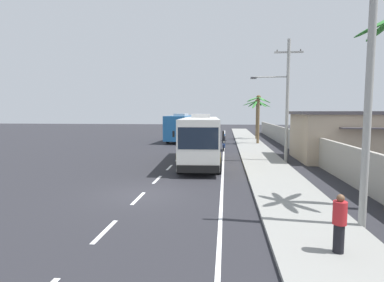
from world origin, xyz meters
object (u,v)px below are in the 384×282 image
(utility_pole_mid, at_px, (286,98))
(pedestrian_near_kerb, at_px, (339,222))
(coach_bus_far_lane, at_px, (183,127))
(utility_pole_nearest, at_px, (369,92))
(palm_second, at_px, (257,111))
(coach_bus_foreground, at_px, (201,138))
(motorcycle_beside_bus, at_px, (224,144))
(palm_third, at_px, (258,110))

(utility_pole_mid, bearing_deg, pedestrian_near_kerb, -95.40)
(coach_bus_far_lane, relative_size, utility_pole_nearest, 1.27)
(pedestrian_near_kerb, bearing_deg, palm_second, 138.95)
(utility_pole_mid, relative_size, palm_second, 1.65)
(coach_bus_foreground, xyz_separation_m, palm_second, (6.14, 20.59, 2.10))
(coach_bus_foreground, distance_m, motorcycle_beside_bus, 8.40)
(motorcycle_beside_bus, bearing_deg, palm_second, 70.31)
(palm_third, bearing_deg, pedestrian_near_kerb, -91.54)
(motorcycle_beside_bus, height_order, utility_pole_nearest, utility_pole_nearest)
(palm_second, bearing_deg, pedestrian_near_kerb, -92.06)
(coach_bus_far_lane, height_order, palm_second, palm_second)
(palm_second, bearing_deg, coach_bus_foreground, -106.60)
(utility_pole_mid, bearing_deg, palm_second, 90.70)
(utility_pole_nearest, bearing_deg, utility_pole_mid, 90.01)
(utility_pole_mid, height_order, palm_second, utility_pole_mid)
(coach_bus_foreground, bearing_deg, motorcycle_beside_bus, 78.32)
(utility_pole_nearest, height_order, palm_third, utility_pole_nearest)
(utility_pole_nearest, height_order, palm_second, utility_pole_nearest)
(pedestrian_near_kerb, distance_m, palm_second, 35.30)
(coach_bus_foreground, height_order, motorcycle_beside_bus, coach_bus_foreground)
(utility_pole_mid, xyz_separation_m, palm_second, (-0.24, 19.28, -0.92))
(motorcycle_beside_bus, distance_m, utility_pole_mid, 9.32)
(pedestrian_near_kerb, height_order, utility_pole_mid, utility_pole_mid)
(coach_bus_far_lane, xyz_separation_m, utility_pole_nearest, (10.09, -29.96, 2.63))
(motorcycle_beside_bus, bearing_deg, utility_pole_nearest, -77.11)
(utility_pole_mid, bearing_deg, coach_bus_foreground, -168.40)
(coach_bus_far_lane, bearing_deg, motorcycle_beside_bus, -60.29)
(motorcycle_beside_bus, bearing_deg, palm_third, 57.23)
(coach_bus_far_lane, bearing_deg, coach_bus_foreground, -78.08)
(motorcycle_beside_bus, xyz_separation_m, utility_pole_mid, (4.69, -6.83, 4.27))
(coach_bus_foreground, bearing_deg, pedestrian_near_kerb, -71.48)
(pedestrian_near_kerb, bearing_deg, palm_third, 139.47)
(utility_pole_nearest, bearing_deg, palm_second, 90.42)
(motorcycle_beside_bus, bearing_deg, utility_pole_mid, -55.49)
(utility_pole_nearest, xyz_separation_m, utility_pole_mid, (-0.00, 13.69, 0.42))
(palm_second, bearing_deg, coach_bus_far_lane, -163.00)
(coach_bus_far_lane, xyz_separation_m, pedestrian_near_kerb, (8.58, -32.13, -0.93))
(utility_pole_nearest, distance_m, utility_pole_mid, 13.70)
(motorcycle_beside_bus, bearing_deg, coach_bus_far_lane, 119.71)
(coach_bus_far_lane, bearing_deg, palm_second, 17.00)
(coach_bus_foreground, distance_m, pedestrian_near_kerb, 15.38)
(coach_bus_foreground, xyz_separation_m, motorcycle_beside_bus, (1.68, 8.13, -1.25))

